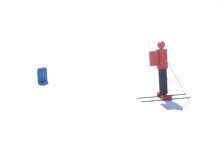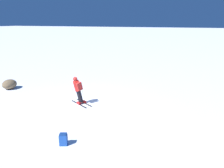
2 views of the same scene
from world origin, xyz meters
name	(u,v)px [view 1 (image 1 of 2)]	position (x,y,z in m)	size (l,w,h in m)	color
ground_plane	(160,97)	(0.00, 0.00, 0.00)	(300.00, 300.00, 0.00)	white
skier	(161,66)	(0.04, -0.07, 0.94)	(1.41, 1.62, 1.72)	black
spare_backpack	(42,75)	(4.03, 1.49, 0.24)	(0.31, 0.36, 0.50)	#194293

